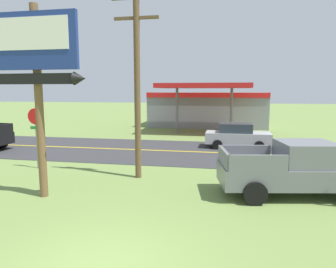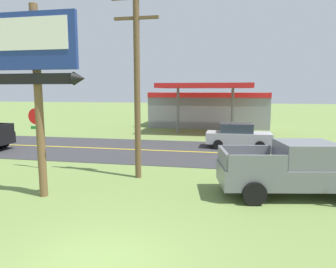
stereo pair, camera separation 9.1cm
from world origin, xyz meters
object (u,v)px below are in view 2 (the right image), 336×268
stop_sign (36,127)px  pickup_grey_parked_on_lawn (294,169)px  gas_station (209,108)px  motel_sign (36,64)px  utility_pole (137,77)px  car_silver_near_lane (238,136)px

stop_sign → pickup_grey_parked_on_lawn: (11.50, -1.84, -1.06)m
gas_station → pickup_grey_parked_on_lawn: (4.51, -21.72, -0.98)m
motel_sign → gas_station: size_ratio=0.55×
stop_sign → gas_station: gas_station is taller
stop_sign → pickup_grey_parked_on_lawn: size_ratio=0.54×
gas_station → stop_sign: bearing=-109.4°
utility_pole → car_silver_near_lane: size_ratio=1.91×
utility_pole → car_silver_near_lane: (4.45, 8.09, -3.49)m
gas_station → pickup_grey_parked_on_lawn: gas_station is taller
motel_sign → utility_pole: 4.07m
motel_sign → gas_station: bearing=79.8°
motel_sign → stop_sign: (-2.72, 3.78, -2.64)m
stop_sign → gas_station: 21.07m
motel_sign → gas_station: 24.19m
pickup_grey_parked_on_lawn → stop_sign: bearing=170.9°
pickup_grey_parked_on_lawn → car_silver_near_lane: (-1.75, 9.28, -0.13)m
utility_pole → gas_station: (1.69, 20.52, -2.38)m
car_silver_near_lane → pickup_grey_parked_on_lawn: bearing=-79.3°
stop_sign → pickup_grey_parked_on_lawn: 11.69m
utility_pole → pickup_grey_parked_on_lawn: utility_pole is taller
stop_sign → gas_station: (6.99, 19.88, -0.08)m
utility_pole → motel_sign: bearing=-129.4°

